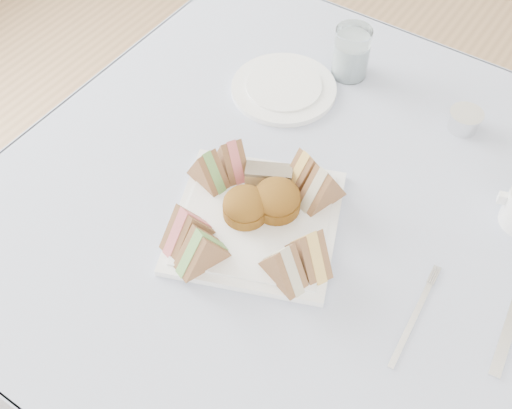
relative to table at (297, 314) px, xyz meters
The scene contains 19 objects.
floor 0.37m from the table, ahead, with size 4.00×4.00×0.00m, color #9E7751.
table is the anchor object (origin of this frame).
tablecloth 0.37m from the table, ahead, with size 1.02×1.02×0.01m, color white.
serving_plate 0.39m from the table, 120.02° to the right, with size 0.26×0.26×0.01m, color white.
sandwich_fl_a 0.47m from the table, 122.75° to the right, with size 0.08×0.04×0.08m, color brown, non-canonical shape.
sandwich_fl_b 0.47m from the table, 110.00° to the right, with size 0.08×0.04×0.08m, color brown, non-canonical shape.
sandwich_fr_a 0.44m from the table, 59.07° to the right, with size 0.08×0.04×0.07m, color brown, non-canonical shape.
sandwich_fr_b 0.45m from the table, 73.10° to the right, with size 0.08×0.04×0.07m, color brown, non-canonical shape.
sandwich_bl_a 0.46m from the table, 159.28° to the right, with size 0.08×0.04×0.07m, color brown, non-canonical shape.
sandwich_bl_b 0.45m from the table, behind, with size 0.08×0.04×0.07m, color brown, non-canonical shape.
sandwich_br_a 0.43m from the table, 30.05° to the left, with size 0.08×0.04×0.07m, color brown, non-canonical shape.
sandwich_br_b 0.42m from the table, 131.67° to the left, with size 0.08×0.04×0.07m, color brown, non-canonical shape.
scone_left 0.43m from the table, 128.01° to the right, with size 0.07×0.07×0.05m, color brown.
scone_right 0.42m from the table, 124.63° to the right, with size 0.08×0.08×0.05m, color brown.
pastry_slice 0.41m from the table, behind, with size 0.08×0.03×0.04m, color #D5B47D.
side_plate 0.47m from the table, 130.79° to the left, with size 0.20×0.20×0.01m, color white.
water_glass 0.55m from the table, 107.68° to the left, with size 0.07×0.07×0.10m, color white.
tea_strainer 0.52m from the table, 65.19° to the left, with size 0.06×0.06×0.03m, color silver.
fork 0.46m from the table, 24.43° to the right, with size 0.01×0.15×0.00m, color silver.
Camera 1 is at (0.30, -0.59, 1.58)m, focal length 45.00 mm.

